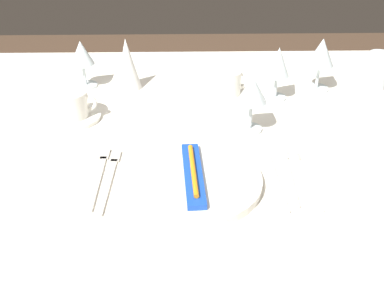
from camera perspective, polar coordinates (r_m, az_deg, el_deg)
The scene contains 18 objects.
dining_table at distance 1.12m, azimuth -0.08°, elevation -2.09°, with size 1.80×1.11×0.74m.
dinner_plate at distance 0.90m, azimuth 0.15°, elevation -4.64°, with size 0.28×0.28×0.02m, color white.
toothbrush_package at distance 0.89m, azimuth 0.15°, elevation -3.78°, with size 0.05×0.21×0.02m.
fork_outer at distance 0.93m, azimuth -10.52°, elevation -4.26°, with size 0.02×0.22×0.00m.
fork_inner at distance 0.95m, azimuth -11.83°, elevation -3.86°, with size 0.02×0.21×0.00m.
dinner_knife at distance 0.94m, azimuth 10.38°, elevation -4.17°, with size 0.02×0.24×0.00m.
spoon_soup at distance 0.97m, azimuth 12.05°, elevation -3.11°, with size 0.03×0.20×0.01m.
spoon_dessert at distance 0.96m, azimuth 13.82°, elevation -3.45°, with size 0.03×0.21×0.01m.
saucer_left at distance 1.18m, azimuth -15.01°, elevation 3.37°, with size 0.14×0.14×0.01m, color white.
coffee_cup_left at distance 1.16m, azimuth -15.19°, elevation 5.00°, with size 0.11×0.09×0.06m.
saucer_right at distance 1.25m, azimuth 4.29°, elevation 6.30°, with size 0.13×0.13×0.01m, color white.
coffee_cup_right at distance 1.24m, azimuth 4.44°, elevation 7.90°, with size 0.11×0.08×0.07m.
wine_glass_centre at distance 1.22m, azimuth 10.94°, elevation 9.95°, with size 0.06×0.06×0.15m.
wine_glass_left at distance 1.05m, azimuth 7.70°, elevation 6.56°, with size 0.07×0.07×0.14m.
wine_glass_right at distance 1.31m, azimuth -13.92°, elevation 10.92°, with size 0.07×0.07×0.14m.
wine_glass_far at distance 1.30m, azimuth 16.19°, elevation 10.91°, with size 0.07×0.07×0.15m.
drink_tumbler at distance 1.39m, azimuth 22.59°, elevation 8.71°, with size 0.06×0.06×0.10m.
napkin_folded at distance 1.29m, azimuth -8.29°, elevation 10.11°, with size 0.07×0.07×0.15m, color white.
Camera 1 is at (-0.02, -0.93, 1.29)m, focal length 41.71 mm.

